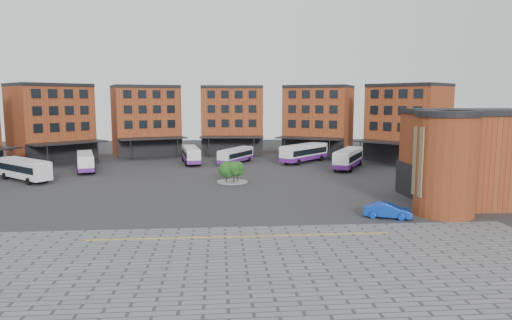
{
  "coord_description": "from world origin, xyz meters",
  "views": [
    {
      "loc": [
        0.21,
        -51.92,
        11.75
      ],
      "look_at": [
        4.87,
        5.67,
        4.0
      ],
      "focal_mm": 32.0,
      "sensor_mm": 36.0,
      "label": 1
    }
  ],
  "objects": [
    {
      "name": "bus_a",
      "position": [
        -27.88,
        15.43,
        1.87
      ],
      "size": [
        9.95,
        9.33,
        3.14
      ],
      "rotation": [
        0.0,
        0.0,
        0.84
      ],
      "color": "silver",
      "rests_on": "ground"
    },
    {
      "name": "yellow_line",
      "position": [
        2.0,
        -14.0,
        0.03
      ],
      "size": [
        26.0,
        0.15,
        0.02
      ],
      "primitive_type": "cube",
      "color": "gold",
      "rests_on": "paving_zone"
    },
    {
      "name": "bus_c",
      "position": [
        -5.0,
        31.72,
        1.62
      ],
      "size": [
        4.12,
        10.9,
        3.0
      ],
      "rotation": [
        0.0,
        0.0,
        0.16
      ],
      "color": "silver",
      "rests_on": "ground"
    },
    {
      "name": "east_building",
      "position": [
        28.7,
        -3.06,
        5.29
      ],
      "size": [
        17.4,
        15.4,
        10.6
      ],
      "color": "brown",
      "rests_on": "ground"
    },
    {
      "name": "main_building",
      "position": [
        -4.77,
        38.25,
        7.23
      ],
      "size": [
        94.14,
        42.48,
        14.6
      ],
      "color": "brown",
      "rests_on": "ground"
    },
    {
      "name": "blue_car",
      "position": [
        16.81,
        -8.94,
        0.76
      ],
      "size": [
        4.88,
        3.21,
        1.52
      ],
      "primitive_type": "imported",
      "rotation": [
        0.0,
        0.0,
        1.19
      ],
      "color": "#0D37AE",
      "rests_on": "ground"
    },
    {
      "name": "ground",
      "position": [
        0.0,
        0.0,
        0.0
      ],
      "size": [
        160.0,
        160.0,
        0.0
      ],
      "primitive_type": "plane",
      "color": "#28282B",
      "rests_on": "ground"
    },
    {
      "name": "bus_b",
      "position": [
        -21.73,
        24.02,
        1.61
      ],
      "size": [
        5.39,
        10.79,
        2.97
      ],
      "rotation": [
        0.0,
        0.0,
        0.3
      ],
      "color": "white",
      "rests_on": "ground"
    },
    {
      "name": "paving_zone",
      "position": [
        2.0,
        -22.0,
        0.01
      ],
      "size": [
        50.0,
        22.0,
        0.02
      ],
      "primitive_type": "cube",
      "color": "slate",
      "rests_on": "ground"
    },
    {
      "name": "bus_e",
      "position": [
        15.96,
        31.22,
        1.85
      ],
      "size": [
        10.43,
        10.62,
        3.41
      ],
      "rotation": [
        0.0,
        0.0,
        -0.77
      ],
      "color": "white",
      "rests_on": "ground"
    },
    {
      "name": "tree_island",
      "position": [
        1.96,
        11.62,
        1.78
      ],
      "size": [
        4.4,
        4.4,
        3.14
      ],
      "color": "gray",
      "rests_on": "ground"
    },
    {
      "name": "bus_f",
      "position": [
        22.02,
        23.26,
        1.77
      ],
      "size": [
        7.89,
        11.5,
        3.28
      ],
      "rotation": [
        0.0,
        0.0,
        -0.5
      ],
      "color": "white",
      "rests_on": "ground"
    },
    {
      "name": "bus_d",
      "position": [
        3.22,
        30.88,
        1.51
      ],
      "size": [
        6.98,
        9.73,
        2.8
      ],
      "rotation": [
        0.0,
        0.0,
        -0.53
      ],
      "color": "silver",
      "rests_on": "ground"
    }
  ]
}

